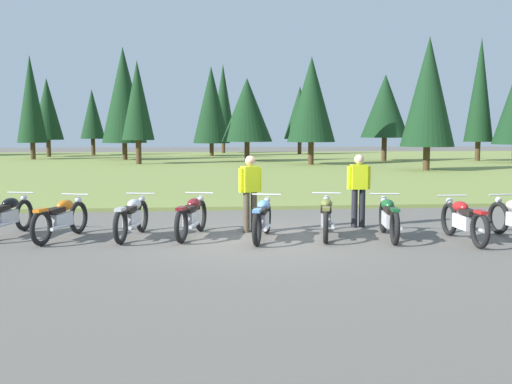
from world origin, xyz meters
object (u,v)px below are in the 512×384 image
at_px(motorcycle_black, 6,216).
at_px(rider_in_hivis_vest, 359,186).
at_px(motorcycle_maroon, 192,216).
at_px(motorcycle_sky_blue, 262,218).
at_px(motorcycle_olive, 326,216).
at_px(rider_checking_bike, 250,189).
at_px(motorcycle_orange, 61,218).
at_px(motorcycle_british_green, 389,217).
at_px(motorcycle_silver, 132,217).
at_px(motorcycle_red, 464,220).

distance_m(motorcycle_black, rider_in_hivis_vest, 7.68).
xyz_separation_m(motorcycle_maroon, motorcycle_sky_blue, (1.43, -0.44, 0.00)).
bearing_deg(motorcycle_black, motorcycle_sky_blue, -9.37).
bearing_deg(motorcycle_maroon, motorcycle_black, 173.62).
distance_m(motorcycle_maroon, motorcycle_olive, 2.79).
xyz_separation_m(motorcycle_black, rider_checking_bike, (5.13, 0.04, 0.51)).
xyz_separation_m(motorcycle_orange, rider_in_hivis_vest, (6.42, 0.89, 0.51)).
distance_m(motorcycle_orange, motorcycle_british_green, 6.69).
distance_m(motorcycle_orange, motorcycle_silver, 1.42).
height_order(motorcycle_black, rider_in_hivis_vest, rider_in_hivis_vest).
relative_size(motorcycle_olive, motorcycle_red, 0.99).
bearing_deg(motorcycle_sky_blue, motorcycle_british_green, -2.64).
xyz_separation_m(motorcycle_black, motorcycle_orange, (1.22, -0.45, 0.00)).
height_order(motorcycle_black, motorcycle_silver, same).
bearing_deg(rider_in_hivis_vest, motorcycle_maroon, -167.04).
bearing_deg(motorcycle_olive, motorcycle_sky_blue, -173.93).
distance_m(motorcycle_silver, motorcycle_sky_blue, 2.69).
bearing_deg(motorcycle_black, motorcycle_red, -8.96).
relative_size(motorcycle_sky_blue, motorcycle_red, 0.98).
xyz_separation_m(motorcycle_sky_blue, rider_checking_bike, (-0.17, 0.92, 0.51)).
bearing_deg(motorcycle_black, rider_in_hivis_vest, 3.27).
relative_size(motorcycle_maroon, rider_in_hivis_vest, 1.23).
distance_m(motorcycle_maroon, motorcycle_sky_blue, 1.50).
bearing_deg(rider_in_hivis_vest, motorcycle_sky_blue, -150.80).
relative_size(motorcycle_silver, motorcycle_maroon, 1.01).
xyz_separation_m(motorcycle_red, rider_checking_bike, (-4.14, 1.50, 0.51)).
relative_size(motorcycle_silver, motorcycle_british_green, 0.99).
bearing_deg(rider_checking_bike, motorcycle_orange, -172.74).
bearing_deg(motorcycle_red, rider_in_hivis_vest, 130.56).
xyz_separation_m(motorcycle_orange, motorcycle_sky_blue, (4.08, -0.42, 0.00)).
height_order(motorcycle_black, motorcycle_olive, same).
height_order(motorcycle_sky_blue, rider_in_hivis_vest, rider_in_hivis_vest).
height_order(motorcycle_black, motorcycle_red, same).
bearing_deg(motorcycle_silver, motorcycle_orange, -179.10).
height_order(motorcycle_sky_blue, motorcycle_british_green, same).
relative_size(motorcycle_olive, rider_checking_bike, 1.24).
distance_m(motorcycle_silver, rider_in_hivis_vest, 5.10).
xyz_separation_m(motorcycle_black, motorcycle_silver, (2.64, -0.43, 0.00)).
height_order(motorcycle_british_green, rider_in_hivis_vest, rider_in_hivis_vest).
xyz_separation_m(motorcycle_orange, motorcycle_silver, (1.42, 0.02, 0.00)).
distance_m(motorcycle_maroon, rider_checking_bike, 1.44).
bearing_deg(motorcycle_british_green, rider_checking_bike, 159.45).
distance_m(motorcycle_sky_blue, motorcycle_olive, 1.35).
height_order(motorcycle_red, rider_in_hivis_vest, rider_in_hivis_vest).
xyz_separation_m(motorcycle_olive, motorcycle_red, (2.63, -0.73, 0.00)).
bearing_deg(motorcycle_olive, motorcycle_silver, 175.73).
distance_m(motorcycle_sky_blue, rider_checking_bike, 1.06).
height_order(motorcycle_black, motorcycle_orange, same).
xyz_separation_m(motorcycle_silver, motorcycle_red, (6.63, -1.03, 0.00)).
xyz_separation_m(motorcycle_maroon, motorcycle_olive, (2.78, -0.30, 0.00)).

